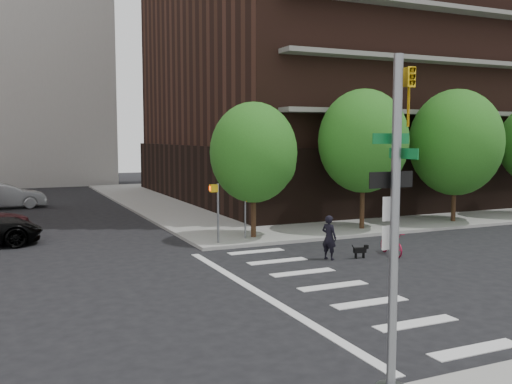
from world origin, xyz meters
name	(u,v)px	position (x,y,z in m)	size (l,w,h in m)	color
ground	(247,297)	(0.00, 0.00, 0.00)	(120.00, 120.00, 0.00)	black
sidewalk_ne	(363,194)	(20.50, 23.50, 0.07)	(39.00, 33.00, 0.15)	gray
crosswalk	(311,289)	(2.21, 0.00, 0.01)	(3.85, 13.00, 0.01)	silver
tree_a	(253,153)	(4.00, 8.50, 4.04)	(4.00, 4.00, 5.90)	#301E11
tree_b	(363,141)	(10.00, 8.50, 4.54)	(4.50, 4.50, 6.65)	#301E11
tree_c	(456,143)	(16.00, 8.50, 4.45)	(5.00, 5.00, 6.80)	#301E11
traffic_signal	(395,259)	(-0.47, -7.49, 2.70)	(0.90, 0.75, 6.00)	slate
pedestrian_signal	(224,203)	(2.32, 7.92, 1.85)	(2.18, 0.67, 2.60)	slate
parked_car_silver	(5,196)	(-6.34, 25.75, 0.84)	(5.07, 1.77, 1.67)	#979B9E
scooter	(391,244)	(7.74, 3.18, 0.46)	(0.62, 1.77, 0.93)	maroon
dog_walker	(329,237)	(4.98, 3.48, 0.87)	(0.42, 0.63, 1.74)	black
dog	(361,250)	(6.24, 3.16, 0.33)	(0.62, 0.24, 0.52)	black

